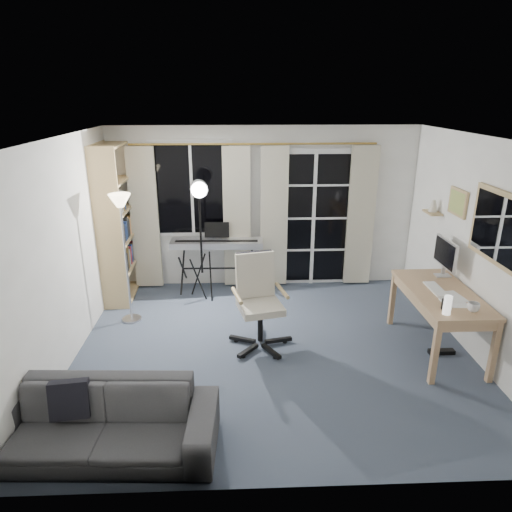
{
  "coord_description": "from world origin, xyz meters",
  "views": [
    {
      "loc": [
        -0.38,
        -4.65,
        2.82
      ],
      "look_at": [
        -0.18,
        0.35,
        1.03
      ],
      "focal_mm": 32.0,
      "sensor_mm": 36.0,
      "label": 1
    }
  ],
  "objects": [
    {
      "name": "office_chair",
      "position": [
        -0.17,
        0.18,
        0.64
      ],
      "size": [
        0.76,
        0.74,
        1.09
      ],
      "rotation": [
        0.0,
        0.0,
        0.23
      ],
      "color": "black",
      "rests_on": "floor"
    },
    {
      "name": "floor",
      "position": [
        0.0,
        0.0,
        -0.01
      ],
      "size": [
        4.5,
        4.0,
        0.02
      ],
      "primitive_type": "cube",
      "color": "#3E485A",
      "rests_on": "ground"
    },
    {
      "name": "keyboard_piano",
      "position": [
        -0.7,
        1.7,
        0.74
      ],
      "size": [
        1.35,
        0.67,
        0.97
      ],
      "rotation": [
        0.0,
        0.0,
        -0.02
      ],
      "color": "black",
      "rests_on": "floor"
    },
    {
      "name": "wall_shelf",
      "position": [
        2.16,
        1.05,
        1.41
      ],
      "size": [
        0.16,
        0.3,
        0.18
      ],
      "color": "tan",
      "rests_on": "floor"
    },
    {
      "name": "desk",
      "position": [
        1.88,
        -0.09,
        0.65
      ],
      "size": [
        0.7,
        1.38,
        0.74
      ],
      "rotation": [
        0.0,
        0.0,
        0.01
      ],
      "color": "tan",
      "rests_on": "floor"
    },
    {
      "name": "wall_mirror",
      "position": [
        2.22,
        -0.35,
        1.55
      ],
      "size": [
        0.04,
        0.94,
        0.74
      ],
      "color": "tan",
      "rests_on": "floor"
    },
    {
      "name": "curtains",
      "position": [
        -0.14,
        1.88,
        1.09
      ],
      "size": [
        3.6,
        0.07,
        2.13
      ],
      "color": "gold",
      "rests_on": "floor"
    },
    {
      "name": "sofa",
      "position": [
        -1.53,
        -1.55,
        0.37
      ],
      "size": [
        1.91,
        0.64,
        0.74
      ],
      "rotation": [
        0.0,
        0.0,
        -0.05
      ],
      "color": "#323234",
      "rests_on": "floor"
    },
    {
      "name": "studio_light",
      "position": [
        -0.9,
        1.39,
        1.42
      ],
      "size": [
        0.34,
        0.35,
        1.78
      ],
      "rotation": [
        0.0,
        0.0,
        0.12
      ],
      "color": "black",
      "rests_on": "floor"
    },
    {
      "name": "torchiere_lamp",
      "position": [
        -1.8,
        0.79,
        1.36
      ],
      "size": [
        0.32,
        0.32,
        1.68
      ],
      "rotation": [
        0.0,
        0.0,
        -0.24
      ],
      "color": "#B2B2B7",
      "rests_on": "floor"
    },
    {
      "name": "mug",
      "position": [
        1.98,
        -0.59,
        0.8
      ],
      "size": [
        0.12,
        0.1,
        0.12
      ],
      "primitive_type": "imported",
      "rotation": [
        0.0,
        0.0,
        0.01
      ],
      "color": "silver",
      "rests_on": "desk"
    },
    {
      "name": "bookshelf",
      "position": [
        -2.13,
        1.6,
        1.05
      ],
      "size": [
        0.38,
        1.04,
        2.21
      ],
      "rotation": [
        0.0,
        0.0,
        0.03
      ],
      "color": "tan",
      "rests_on": "floor"
    },
    {
      "name": "window",
      "position": [
        -1.05,
        1.97,
        1.5
      ],
      "size": [
        1.2,
        0.08,
        1.4
      ],
      "color": "white",
      "rests_on": "floor"
    },
    {
      "name": "monitor",
      "position": [
        2.08,
        0.36,
        1.02
      ],
      "size": [
        0.18,
        0.53,
        0.46
      ],
      "rotation": [
        0.0,
        0.0,
        0.01
      ],
      "color": "silver",
      "rests_on": "desk"
    },
    {
      "name": "framed_print",
      "position": [
        2.23,
        0.55,
        1.6
      ],
      "size": [
        0.03,
        0.42,
        0.32
      ],
      "color": "tan",
      "rests_on": "floor"
    },
    {
      "name": "french_door",
      "position": [
        0.75,
        1.97,
        1.03
      ],
      "size": [
        1.32,
        0.09,
        2.11
      ],
      "color": "white",
      "rests_on": "floor"
    },
    {
      "name": "desk_clutter",
      "position": [
        1.82,
        -0.32,
        0.58
      ],
      "size": [
        0.43,
        0.84,
        0.93
      ],
      "rotation": [
        0.0,
        0.0,
        0.01
      ],
      "color": "white",
      "rests_on": "desk"
    }
  ]
}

